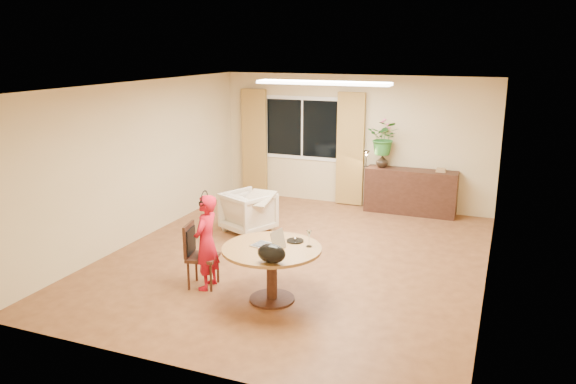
% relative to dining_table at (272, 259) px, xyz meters
% --- Properties ---
extents(floor, '(6.50, 6.50, 0.00)m').
position_rel_dining_table_xyz_m(floor, '(-0.24, 1.48, -0.56)').
color(floor, brown).
rests_on(floor, ground).
extents(ceiling, '(6.50, 6.50, 0.00)m').
position_rel_dining_table_xyz_m(ceiling, '(-0.24, 1.48, 2.04)').
color(ceiling, white).
rests_on(ceiling, wall_back).
extents(wall_back, '(5.50, 0.00, 5.50)m').
position_rel_dining_table_xyz_m(wall_back, '(-0.24, 4.73, 0.74)').
color(wall_back, tan).
rests_on(wall_back, floor).
extents(wall_left, '(0.00, 6.50, 6.50)m').
position_rel_dining_table_xyz_m(wall_left, '(-2.99, 1.48, 0.74)').
color(wall_left, tan).
rests_on(wall_left, floor).
extents(wall_right, '(0.00, 6.50, 6.50)m').
position_rel_dining_table_xyz_m(wall_right, '(2.51, 1.48, 0.74)').
color(wall_right, tan).
rests_on(wall_right, floor).
extents(window, '(1.70, 0.03, 1.30)m').
position_rel_dining_table_xyz_m(window, '(-1.34, 4.71, 0.94)').
color(window, white).
rests_on(window, wall_back).
extents(curtain_left, '(0.55, 0.08, 2.25)m').
position_rel_dining_table_xyz_m(curtain_left, '(-2.39, 4.63, 0.58)').
color(curtain_left, olive).
rests_on(curtain_left, wall_back).
extents(curtain_right, '(0.55, 0.08, 2.25)m').
position_rel_dining_table_xyz_m(curtain_right, '(-0.29, 4.63, 0.58)').
color(curtain_right, olive).
rests_on(curtain_right, wall_back).
extents(ceiling_panel, '(2.20, 0.35, 0.05)m').
position_rel_dining_table_xyz_m(ceiling_panel, '(-0.24, 2.68, 2.00)').
color(ceiling_panel, white).
rests_on(ceiling_panel, ceiling).
extents(dining_table, '(1.25, 1.25, 0.71)m').
position_rel_dining_table_xyz_m(dining_table, '(0.00, 0.00, 0.00)').
color(dining_table, brown).
rests_on(dining_table, floor).
extents(dining_chair, '(0.49, 0.46, 0.87)m').
position_rel_dining_table_xyz_m(dining_chair, '(-1.03, 0.05, -0.12)').
color(dining_chair, black).
rests_on(dining_chair, floor).
extents(child, '(0.48, 0.33, 1.28)m').
position_rel_dining_table_xyz_m(child, '(-0.95, 0.03, 0.08)').
color(child, red).
rests_on(child, floor).
extents(laptop, '(0.42, 0.33, 0.25)m').
position_rel_dining_table_xyz_m(laptop, '(-0.07, 0.00, 0.28)').
color(laptop, '#B7B7BC').
rests_on(laptop, dining_table).
extents(tumbler, '(0.09, 0.09, 0.12)m').
position_rel_dining_table_xyz_m(tumbler, '(-0.01, 0.27, 0.21)').
color(tumbler, white).
rests_on(tumbler, dining_table).
extents(wine_glass, '(0.08, 0.08, 0.21)m').
position_rel_dining_table_xyz_m(wine_glass, '(0.42, 0.20, 0.26)').
color(wine_glass, white).
rests_on(wine_glass, dining_table).
extents(pot_lid, '(0.27, 0.27, 0.04)m').
position_rel_dining_table_xyz_m(pot_lid, '(0.19, 0.31, 0.17)').
color(pot_lid, white).
rests_on(pot_lid, dining_table).
extents(handbag, '(0.36, 0.23, 0.23)m').
position_rel_dining_table_xyz_m(handbag, '(0.20, -0.47, 0.27)').
color(handbag, black).
rests_on(handbag, dining_table).
extents(armchair, '(1.01, 1.02, 0.71)m').
position_rel_dining_table_xyz_m(armchair, '(-1.45, 2.35, -0.21)').
color(armchair, beige).
rests_on(armchair, floor).
extents(throw, '(0.47, 0.56, 0.03)m').
position_rel_dining_table_xyz_m(throw, '(-1.22, 2.28, 0.16)').
color(throw, beige).
rests_on(throw, armchair).
extents(sideboard, '(1.72, 0.42, 0.86)m').
position_rel_dining_table_xyz_m(sideboard, '(0.96, 4.49, -0.13)').
color(sideboard, black).
rests_on(sideboard, floor).
extents(vase, '(0.27, 0.27, 0.25)m').
position_rel_dining_table_xyz_m(vase, '(0.39, 4.49, 0.42)').
color(vase, black).
rests_on(vase, sideboard).
extents(bouquet, '(0.61, 0.53, 0.66)m').
position_rel_dining_table_xyz_m(bouquet, '(0.41, 4.49, 0.88)').
color(bouquet, '#355F23').
rests_on(bouquet, vase).
extents(book_stack, '(0.21, 0.18, 0.07)m').
position_rel_dining_table_xyz_m(book_stack, '(1.50, 4.49, 0.34)').
color(book_stack, olive).
rests_on(book_stack, sideboard).
extents(desk_lamp, '(0.15, 0.15, 0.33)m').
position_rel_dining_table_xyz_m(desk_lamp, '(0.09, 4.44, 0.47)').
color(desk_lamp, black).
rests_on(desk_lamp, sideboard).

